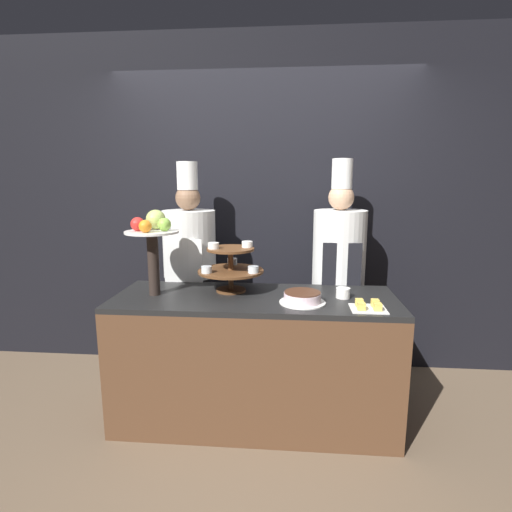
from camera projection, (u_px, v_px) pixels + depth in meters
name	position (u px, v px, depth m)	size (l,w,h in m)	color
ground_plane	(250.00, 449.00, 2.45)	(14.00, 14.00, 0.00)	brown
wall_back	(264.00, 207.00, 3.40)	(10.00, 0.06, 2.80)	black
buffet_counter	(255.00, 358.00, 2.70)	(1.84, 0.68, 0.87)	brown
tiered_stand	(231.00, 266.00, 2.70)	(0.45, 0.45, 0.34)	brown
fruit_pedestal	(153.00, 236.00, 2.59)	(0.35, 0.35, 0.56)	#2D231E
cake_round	(302.00, 298.00, 2.47)	(0.29, 0.29, 0.07)	white
cup_white	(343.00, 293.00, 2.57)	(0.09, 0.09, 0.07)	white
cake_square_tray	(368.00, 306.00, 2.35)	(0.21, 0.18, 0.05)	white
chef_left	(190.00, 266.00, 3.15)	(0.41, 0.41, 1.76)	#28282D
chef_center_left	(338.00, 269.00, 3.05)	(0.40, 0.40, 1.78)	black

